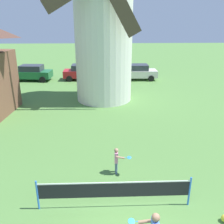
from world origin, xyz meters
The scene contains 6 objects.
windmill centered at (-0.73, 13.74, 5.98)m, with size 7.52×4.90×12.33m.
tennis_net centered at (-0.50, 1.72, 0.68)m, with size 5.11×0.06×1.10m.
player_far centered at (-0.30, 3.68, 0.65)m, with size 0.69×0.49×1.14m.
parked_car_green centered at (-7.98, 20.23, 0.81)m, with size 3.96×2.15×1.56m.
parked_car_red centered at (-2.85, 20.37, 0.81)m, with size 3.89×1.88×1.56m.
parked_car_cream centered at (2.60, 20.20, 0.81)m, with size 4.23×1.88×1.56m.
Camera 1 is at (-0.83, -5.03, 5.99)m, focal length 39.92 mm.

